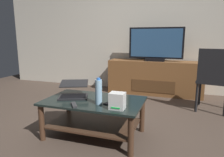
{
  "coord_description": "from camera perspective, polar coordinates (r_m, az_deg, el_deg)",
  "views": [
    {
      "loc": [
        0.83,
        -2.19,
        1.11
      ],
      "look_at": [
        -0.03,
        0.34,
        0.57
      ],
      "focal_mm": 33.46,
      "sensor_mm": 36.0,
      "label": 1
    }
  ],
  "objects": [
    {
      "name": "back_wall",
      "position": [
        4.47,
        8.27,
        14.95
      ],
      "size": [
        6.4,
        0.12,
        2.8
      ],
      "primitive_type": "cube",
      "color": "beige",
      "rests_on": "ground"
    },
    {
      "name": "cell_phone",
      "position": [
        2.21,
        -0.65,
        -6.66
      ],
      "size": [
        0.1,
        0.15,
        0.01
      ],
      "primitive_type": "cube",
      "rotation": [
        0.0,
        0.0,
        -0.27
      ],
      "color": "black",
      "rests_on": "coffee_table"
    },
    {
      "name": "water_bottle_near",
      "position": [
        2.15,
        -3.67,
        -3.64
      ],
      "size": [
        0.07,
        0.07,
        0.28
      ],
      "color": "#99C6E5",
      "rests_on": "coffee_table"
    },
    {
      "name": "coffee_table",
      "position": [
        2.37,
        -4.94,
        -8.89
      ],
      "size": [
        1.08,
        0.66,
        0.42
      ],
      "color": "black",
      "rests_on": "ground"
    },
    {
      "name": "dining_chair",
      "position": [
        3.38,
        25.91,
        0.32
      ],
      "size": [
        0.51,
        0.51,
        0.95
      ],
      "color": "black",
      "rests_on": "ground"
    },
    {
      "name": "tv_remote",
      "position": [
        2.16,
        -10.34,
        -7.09
      ],
      "size": [
        0.13,
        0.16,
        0.02
      ],
      "primitive_type": "cube",
      "rotation": [
        0.0,
        0.0,
        0.63
      ],
      "color": "#2D2D30",
      "rests_on": "coffee_table"
    },
    {
      "name": "laptop",
      "position": [
        2.49,
        -10.43,
        -3.42
      ],
      "size": [
        0.45,
        0.48,
        0.16
      ],
      "color": "black",
      "rests_on": "coffee_table"
    },
    {
      "name": "media_cabinet",
      "position": [
        4.17,
        11.55,
        0.27
      ],
      "size": [
        1.79,
        0.44,
        0.65
      ],
      "color": "brown",
      "rests_on": "ground"
    },
    {
      "name": "television",
      "position": [
        4.07,
        11.87,
        8.95
      ],
      "size": [
        1.02,
        0.2,
        0.63
      ],
      "color": "black",
      "rests_on": "media_cabinet"
    },
    {
      "name": "ground_plane",
      "position": [
        2.59,
        -1.9,
        -14.01
      ],
      "size": [
        7.68,
        7.68,
        0.0
      ],
      "primitive_type": "plane",
      "color": "#4C3D33"
    },
    {
      "name": "router_box",
      "position": [
        2.02,
        1.47,
        -6.12
      ],
      "size": [
        0.14,
        0.12,
        0.16
      ],
      "color": "white",
      "rests_on": "coffee_table"
    }
  ]
}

